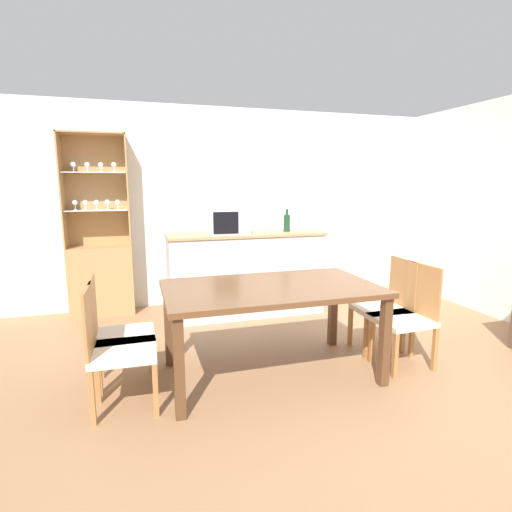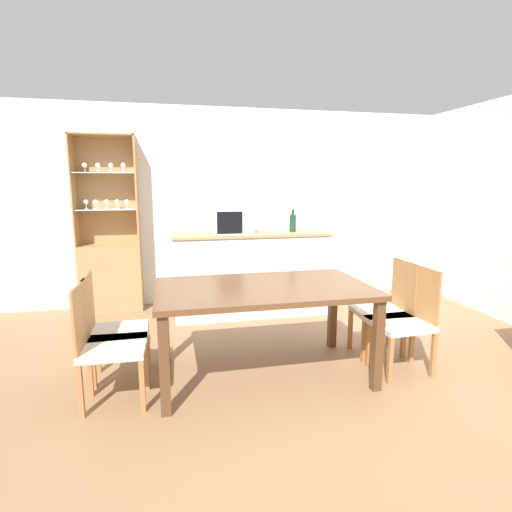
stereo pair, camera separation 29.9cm
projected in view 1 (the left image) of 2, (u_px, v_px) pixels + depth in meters
ground_plane at (341, 384)px, 3.19m from camera, size 18.00×18.00×0.00m
wall_back at (250, 206)px, 5.44m from camera, size 6.80×0.06×2.55m
kitchen_counter at (246, 274)px, 4.85m from camera, size 1.88×0.56×1.00m
display_cabinet at (101, 264)px, 4.83m from camera, size 0.74×0.32×2.15m
dining_table at (271, 296)px, 3.23m from camera, size 1.71×0.98×0.76m
dining_chair_side_right_near at (406, 316)px, 3.48m from camera, size 0.46×0.46×0.89m
dining_chair_side_right_far at (386, 307)px, 3.75m from camera, size 0.46×0.46×0.89m
dining_chair_side_left_far at (118, 334)px, 3.07m from camera, size 0.45×0.45×0.89m
dining_chair_side_left_near at (116, 348)px, 2.80m from camera, size 0.46×0.46×0.89m
microwave at (228, 221)px, 4.63m from camera, size 0.45×0.33×0.29m
wine_bottle at (287, 222)px, 4.86m from camera, size 0.08×0.08×0.27m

